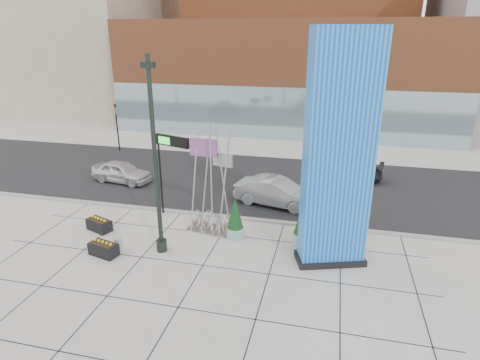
% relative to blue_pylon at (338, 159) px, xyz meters
% --- Properties ---
extents(ground, '(160.00, 160.00, 0.00)m').
position_rel_blue_pylon_xyz_m(ground, '(-6.51, -0.69, -4.88)').
color(ground, '#9E9991').
rests_on(ground, ground).
extents(street_asphalt, '(80.00, 12.00, 0.02)m').
position_rel_blue_pylon_xyz_m(street_asphalt, '(-6.51, 9.31, -4.87)').
color(street_asphalt, black).
rests_on(street_asphalt, ground).
extents(curb_edge, '(80.00, 0.30, 0.12)m').
position_rel_blue_pylon_xyz_m(curb_edge, '(-6.51, 3.31, -4.82)').
color(curb_edge, gray).
rests_on(curb_edge, ground).
extents(tower_podium, '(34.00, 10.00, 11.00)m').
position_rel_blue_pylon_xyz_m(tower_podium, '(-5.51, 26.31, 0.62)').
color(tower_podium, brown).
rests_on(tower_podium, ground).
extents(tower_glass_front, '(34.00, 0.60, 5.00)m').
position_rel_blue_pylon_xyz_m(tower_glass_front, '(-5.51, 21.51, -2.38)').
color(tower_glass_front, '#8CA5B2').
rests_on(tower_glass_front, ground).
extents(blue_pylon, '(3.30, 2.23, 10.09)m').
position_rel_blue_pylon_xyz_m(blue_pylon, '(0.00, 0.00, 0.00)').
color(blue_pylon, '#0C45B9').
rests_on(blue_pylon, ground).
extents(lamp_post, '(0.57, 0.50, 9.03)m').
position_rel_blue_pylon_xyz_m(lamp_post, '(-7.82, -0.90, -1.18)').
color(lamp_post, black).
rests_on(lamp_post, ground).
extents(public_art_sculpture, '(2.63, 1.60, 5.60)m').
position_rel_blue_pylon_xyz_m(public_art_sculpture, '(-6.12, 1.67, -3.41)').
color(public_art_sculpture, '#B5B7BA').
rests_on(public_art_sculpture, ground).
extents(concrete_bollard, '(0.34, 0.34, 0.66)m').
position_rel_blue_pylon_xyz_m(concrete_bollard, '(-9.82, -1.36, -4.55)').
color(concrete_bollard, gray).
rests_on(concrete_bollard, ground).
extents(overhead_street_sign, '(2.16, 0.89, 4.69)m').
position_rel_blue_pylon_xyz_m(overhead_street_sign, '(-8.71, 3.11, -0.85)').
color(overhead_street_sign, black).
rests_on(overhead_street_sign, ground).
extents(round_planter_east, '(1.07, 1.07, 2.68)m').
position_rel_blue_pylon_xyz_m(round_planter_east, '(0.06, 2.91, -3.61)').
color(round_planter_east, '#7EAAA1').
rests_on(round_planter_east, ground).
extents(round_planter_mid, '(1.03, 1.03, 2.56)m').
position_rel_blue_pylon_xyz_m(round_planter_mid, '(-1.31, 1.11, -3.66)').
color(round_planter_mid, '#7EAAA1').
rests_on(round_planter_mid, ground).
extents(round_planter_west, '(0.88, 0.88, 2.21)m').
position_rel_blue_pylon_xyz_m(round_planter_west, '(-4.71, 1.11, -3.83)').
color(round_planter_west, '#7EAAA1').
rests_on(round_planter_west, ground).
extents(box_planter_north, '(1.51, 1.11, 0.75)m').
position_rel_blue_pylon_xyz_m(box_planter_north, '(-11.89, 0.31, -4.53)').
color(box_planter_north, black).
rests_on(box_planter_north, ground).
extents(box_planter_south, '(1.49, 0.99, 0.75)m').
position_rel_blue_pylon_xyz_m(box_planter_south, '(-10.31, -1.89, -4.53)').
color(box_planter_south, black).
rests_on(box_planter_south, ground).
extents(car_white_west, '(4.46, 2.34, 1.45)m').
position_rel_blue_pylon_xyz_m(car_white_west, '(-14.35, 7.21, -4.15)').
color(car_white_west, silver).
rests_on(car_white_west, ground).
extents(car_silver_mid, '(5.26, 2.79, 1.65)m').
position_rel_blue_pylon_xyz_m(car_silver_mid, '(-3.31, 5.71, -4.05)').
color(car_silver_mid, '#94979B').
rests_on(car_silver_mid, ground).
extents(car_dark_east, '(4.98, 2.75, 1.37)m').
position_rel_blue_pylon_xyz_m(car_dark_east, '(0.95, 11.49, -4.19)').
color(car_dark_east, black).
rests_on(car_dark_east, ground).
extents(traffic_signal, '(0.15, 0.18, 4.10)m').
position_rel_blue_pylon_xyz_m(traffic_signal, '(-18.51, 14.31, -2.57)').
color(traffic_signal, black).
rests_on(traffic_signal, ground).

